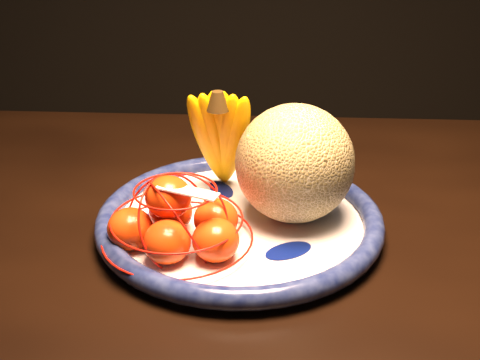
{
  "coord_description": "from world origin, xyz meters",
  "views": [
    {
      "loc": [
        0.22,
        -0.62,
        1.13
      ],
      "look_at": [
        0.18,
        0.09,
        0.79
      ],
      "focal_mm": 45.0,
      "sensor_mm": 36.0,
      "label": 1
    }
  ],
  "objects_px": {
    "fruit_bowl": "(240,220)",
    "cantaloupe": "(295,163)",
    "dining_table": "(131,262)",
    "mandarin_bag": "(178,223)",
    "banana_bunch": "(221,135)"
  },
  "relations": [
    {
      "from": "banana_bunch",
      "to": "mandarin_bag",
      "type": "relative_size",
      "value": 0.73
    },
    {
      "from": "dining_table",
      "to": "fruit_bowl",
      "type": "xyz_separation_m",
      "value": [
        0.16,
        -0.03,
        0.09
      ]
    },
    {
      "from": "cantaloupe",
      "to": "mandarin_bag",
      "type": "relative_size",
      "value": 0.65
    },
    {
      "from": "mandarin_bag",
      "to": "fruit_bowl",
      "type": "bearing_deg",
      "value": 42.72
    },
    {
      "from": "fruit_bowl",
      "to": "banana_bunch",
      "type": "distance_m",
      "value": 0.13
    },
    {
      "from": "fruit_bowl",
      "to": "banana_bunch",
      "type": "relative_size",
      "value": 2.18
    },
    {
      "from": "dining_table",
      "to": "mandarin_bag",
      "type": "height_order",
      "value": "mandarin_bag"
    },
    {
      "from": "dining_table",
      "to": "banana_bunch",
      "type": "bearing_deg",
      "value": 24.49
    },
    {
      "from": "fruit_bowl",
      "to": "banana_bunch",
      "type": "height_order",
      "value": "banana_bunch"
    },
    {
      "from": "dining_table",
      "to": "cantaloupe",
      "type": "bearing_deg",
      "value": -2.61
    },
    {
      "from": "dining_table",
      "to": "cantaloupe",
      "type": "distance_m",
      "value": 0.29
    },
    {
      "from": "dining_table",
      "to": "banana_bunch",
      "type": "height_order",
      "value": "banana_bunch"
    },
    {
      "from": "fruit_bowl",
      "to": "cantaloupe",
      "type": "distance_m",
      "value": 0.11
    },
    {
      "from": "fruit_bowl",
      "to": "mandarin_bag",
      "type": "distance_m",
      "value": 0.1
    },
    {
      "from": "dining_table",
      "to": "fruit_bowl",
      "type": "height_order",
      "value": "fruit_bowl"
    }
  ]
}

